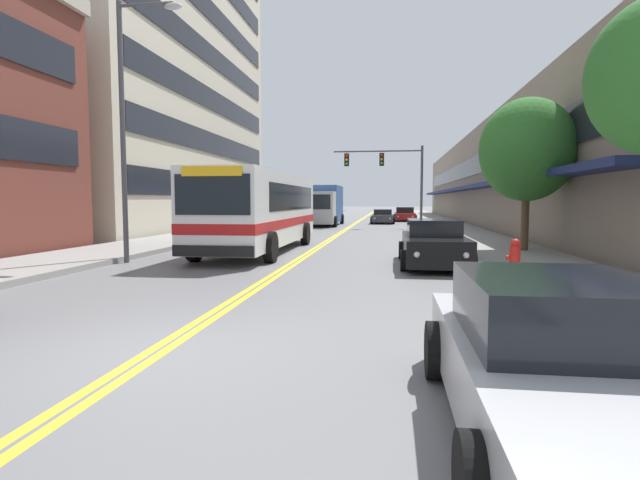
{
  "coord_description": "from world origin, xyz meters",
  "views": [
    {
      "loc": [
        3.01,
        -6.07,
        1.97
      ],
      "look_at": [
        -0.76,
        20.57,
        -0.16
      ],
      "focal_mm": 28.0,
      "sensor_mm": 36.0,
      "label": 1
    }
  ],
  "objects_px": {
    "box_truck": "(324,205)",
    "traffic_signal_mast": "(390,169)",
    "car_charcoal_parked_left_mid": "(285,221)",
    "fire_hydrant": "(515,258)",
    "car_red_parked_right_far": "(405,215)",
    "car_dark_grey_moving_lead": "(383,217)",
    "street_lamp_left_near": "(130,110)",
    "street_tree_right_mid": "(527,150)",
    "car_silver_parked_right_foreground": "(561,366)",
    "car_black_parked_right_mid": "(433,244)",
    "city_bus": "(261,208)"
  },
  "relations": [
    {
      "from": "box_truck",
      "to": "traffic_signal_mast",
      "type": "height_order",
      "value": "traffic_signal_mast"
    },
    {
      "from": "car_charcoal_parked_left_mid",
      "to": "fire_hydrant",
      "type": "height_order",
      "value": "car_charcoal_parked_left_mid"
    },
    {
      "from": "car_red_parked_right_far",
      "to": "traffic_signal_mast",
      "type": "height_order",
      "value": "traffic_signal_mast"
    },
    {
      "from": "traffic_signal_mast",
      "to": "car_dark_grey_moving_lead",
      "type": "bearing_deg",
      "value": 94.72
    },
    {
      "from": "street_lamp_left_near",
      "to": "street_tree_right_mid",
      "type": "height_order",
      "value": "street_lamp_left_near"
    },
    {
      "from": "car_silver_parked_right_foreground",
      "to": "box_truck",
      "type": "xyz_separation_m",
      "value": [
        -6.66,
        35.08,
        1.0
      ]
    },
    {
      "from": "car_charcoal_parked_left_mid",
      "to": "street_tree_right_mid",
      "type": "relative_size",
      "value": 0.81
    },
    {
      "from": "car_silver_parked_right_foreground",
      "to": "street_tree_right_mid",
      "type": "height_order",
      "value": "street_tree_right_mid"
    },
    {
      "from": "car_black_parked_right_mid",
      "to": "car_silver_parked_right_foreground",
      "type": "bearing_deg",
      "value": -89.52
    },
    {
      "from": "city_bus",
      "to": "car_black_parked_right_mid",
      "type": "bearing_deg",
      "value": -29.03
    },
    {
      "from": "car_red_parked_right_far",
      "to": "traffic_signal_mast",
      "type": "distance_m",
      "value": 12.63
    },
    {
      "from": "car_silver_parked_right_foreground",
      "to": "car_dark_grey_moving_lead",
      "type": "distance_m",
      "value": 39.38
    },
    {
      "from": "city_bus",
      "to": "car_dark_grey_moving_lead",
      "type": "xyz_separation_m",
      "value": [
        4.35,
        24.54,
        -1.12
      ]
    },
    {
      "from": "traffic_signal_mast",
      "to": "box_truck",
      "type": "bearing_deg",
      "value": 153.0
    },
    {
      "from": "car_black_parked_right_mid",
      "to": "box_truck",
      "type": "distance_m",
      "value": 24.72
    },
    {
      "from": "city_bus",
      "to": "street_lamp_left_near",
      "type": "bearing_deg",
      "value": -125.22
    },
    {
      "from": "car_silver_parked_right_foreground",
      "to": "traffic_signal_mast",
      "type": "relative_size",
      "value": 0.69
    },
    {
      "from": "car_charcoal_parked_left_mid",
      "to": "car_silver_parked_right_foreground",
      "type": "relative_size",
      "value": 0.99
    },
    {
      "from": "car_charcoal_parked_left_mid",
      "to": "car_black_parked_right_mid",
      "type": "height_order",
      "value": "car_black_parked_right_mid"
    },
    {
      "from": "city_bus",
      "to": "box_truck",
      "type": "height_order",
      "value": "box_truck"
    },
    {
      "from": "car_red_parked_right_far",
      "to": "car_charcoal_parked_left_mid",
      "type": "bearing_deg",
      "value": -120.64
    },
    {
      "from": "traffic_signal_mast",
      "to": "car_black_parked_right_mid",
      "type": "bearing_deg",
      "value": -86.2
    },
    {
      "from": "box_truck",
      "to": "car_silver_parked_right_foreground",
      "type": "bearing_deg",
      "value": -79.26
    },
    {
      "from": "city_bus",
      "to": "traffic_signal_mast",
      "type": "relative_size",
      "value": 1.66
    },
    {
      "from": "city_bus",
      "to": "street_lamp_left_near",
      "type": "distance_m",
      "value": 6.07
    },
    {
      "from": "car_silver_parked_right_foreground",
      "to": "street_tree_right_mid",
      "type": "distance_m",
      "value": 15.45
    },
    {
      "from": "car_black_parked_right_mid",
      "to": "street_tree_right_mid",
      "type": "height_order",
      "value": "street_tree_right_mid"
    },
    {
      "from": "car_charcoal_parked_left_mid",
      "to": "fire_hydrant",
      "type": "distance_m",
      "value": 24.07
    },
    {
      "from": "car_silver_parked_right_foreground",
      "to": "car_dark_grey_moving_lead",
      "type": "bearing_deg",
      "value": 93.01
    },
    {
      "from": "car_red_parked_right_far",
      "to": "street_tree_right_mid",
      "type": "bearing_deg",
      "value": -83.31
    },
    {
      "from": "traffic_signal_mast",
      "to": "street_lamp_left_near",
      "type": "distance_m",
      "value": 23.35
    },
    {
      "from": "car_black_parked_right_mid",
      "to": "street_lamp_left_near",
      "type": "distance_m",
      "value": 10.24
    },
    {
      "from": "car_charcoal_parked_left_mid",
      "to": "box_truck",
      "type": "xyz_separation_m",
      "value": [
        2.07,
        5.26,
        1.06
      ]
    },
    {
      "from": "city_bus",
      "to": "street_lamp_left_near",
      "type": "relative_size",
      "value": 1.33
    },
    {
      "from": "street_lamp_left_near",
      "to": "fire_hydrant",
      "type": "height_order",
      "value": "street_lamp_left_near"
    },
    {
      "from": "city_bus",
      "to": "box_truck",
      "type": "bearing_deg",
      "value": 90.66
    },
    {
      "from": "box_truck",
      "to": "traffic_signal_mast",
      "type": "distance_m",
      "value": 6.34
    },
    {
      "from": "car_charcoal_parked_left_mid",
      "to": "car_silver_parked_right_foreground",
      "type": "distance_m",
      "value": 31.08
    },
    {
      "from": "car_charcoal_parked_left_mid",
      "to": "street_lamp_left_near",
      "type": "relative_size",
      "value": 0.55
    },
    {
      "from": "city_bus",
      "to": "car_silver_parked_right_foreground",
      "type": "xyz_separation_m",
      "value": [
        6.42,
        -14.79,
        -1.08
      ]
    },
    {
      "from": "street_lamp_left_near",
      "to": "car_red_parked_right_far",
      "type": "bearing_deg",
      "value": 74.55
    },
    {
      "from": "car_charcoal_parked_left_mid",
      "to": "car_black_parked_right_mid",
      "type": "bearing_deg",
      "value": -65.04
    },
    {
      "from": "car_dark_grey_moving_lead",
      "to": "fire_hydrant",
      "type": "xyz_separation_m",
      "value": [
        3.6,
        -31.27,
        0.05
      ]
    },
    {
      "from": "street_tree_right_mid",
      "to": "car_dark_grey_moving_lead",
      "type": "bearing_deg",
      "value": 102.61
    },
    {
      "from": "city_bus",
      "to": "car_black_parked_right_mid",
      "type": "relative_size",
      "value": 2.18
    },
    {
      "from": "city_bus",
      "to": "car_dark_grey_moving_lead",
      "type": "relative_size",
      "value": 2.25
    },
    {
      "from": "city_bus",
      "to": "car_charcoal_parked_left_mid",
      "type": "distance_m",
      "value": 15.26
    },
    {
      "from": "car_dark_grey_moving_lead",
      "to": "street_tree_right_mid",
      "type": "xyz_separation_m",
      "value": [
        5.5,
        -24.6,
        3.21
      ]
    },
    {
      "from": "car_red_parked_right_far",
      "to": "car_dark_grey_moving_lead",
      "type": "height_order",
      "value": "car_red_parked_right_far"
    },
    {
      "from": "city_bus",
      "to": "traffic_signal_mast",
      "type": "xyz_separation_m",
      "value": [
        4.92,
        17.67,
        2.53
      ]
    }
  ]
}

